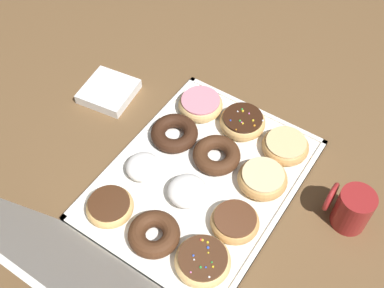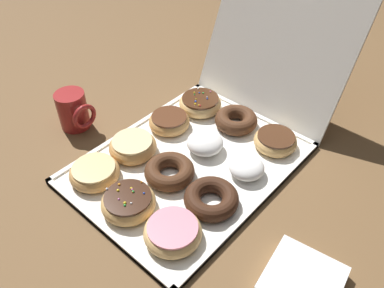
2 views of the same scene
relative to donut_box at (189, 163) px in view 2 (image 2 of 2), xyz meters
name	(u,v)px [view 2 (image 2 of 2)]	position (x,y,z in m)	size (l,w,h in m)	color
ground_plane	(189,165)	(0.00, 0.00, -0.01)	(3.00, 3.00, 0.00)	brown
donut_box	(189,163)	(0.00, 0.00, 0.00)	(0.41, 0.54, 0.01)	white
box_lid_open	(286,18)	(0.00, 0.37, 0.25)	(0.41, 0.54, 0.01)	white
glazed_ring_donut_0	(95,172)	(-0.13, -0.18, 0.02)	(0.12, 0.12, 0.04)	tan
sprinkle_donut_1	(127,201)	(0.00, -0.19, 0.03)	(0.12, 0.12, 0.04)	tan
pink_frosted_donut_2	(173,232)	(0.12, -0.18, 0.02)	(0.12, 0.12, 0.04)	#E5B770
glazed_ring_donut_3	(133,146)	(-0.13, -0.07, 0.03)	(0.12, 0.12, 0.04)	tan
chocolate_cake_ring_donut_4	(170,171)	(0.00, -0.07, 0.02)	(0.12, 0.12, 0.04)	#472816
chocolate_cake_ring_donut_5	(211,199)	(0.12, -0.07, 0.02)	(0.12, 0.12, 0.04)	#381E11
chocolate_frosted_donut_6	(169,121)	(-0.13, 0.07, 0.02)	(0.11, 0.11, 0.04)	tan
powdered_filled_donut_7	(206,143)	(0.00, 0.06, 0.03)	(0.09, 0.09, 0.05)	white
powdered_filled_donut_8	(247,167)	(0.13, 0.06, 0.03)	(0.08, 0.08, 0.04)	white
sprinkle_donut_9	(200,103)	(-0.12, 0.18, 0.02)	(0.12, 0.12, 0.04)	#E5B770
chocolate_cake_ring_donut_10	(236,120)	(0.00, 0.19, 0.02)	(0.11, 0.11, 0.04)	#472816
chocolate_frosted_donut_11	(275,141)	(0.12, 0.19, 0.02)	(0.11, 0.11, 0.04)	tan
coffee_mug	(74,110)	(-0.33, -0.09, 0.05)	(0.10, 0.08, 0.10)	maroon
napkin_stack	(302,281)	(0.37, -0.10, 0.01)	(0.13, 0.13, 0.03)	white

